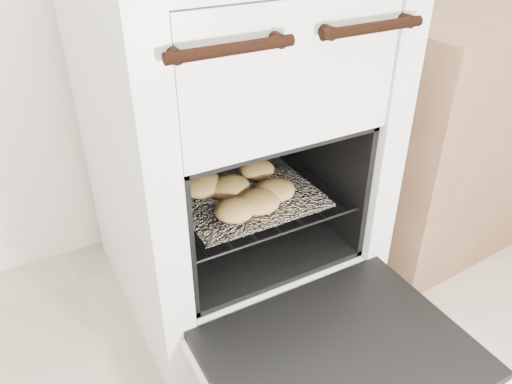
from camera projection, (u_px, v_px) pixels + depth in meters
stove at (228, 148)px, 1.39m from camera, size 0.66×0.74×1.02m
oven_door at (341, 358)px, 1.12m from camera, size 0.60×0.46×0.04m
oven_rack at (241, 192)px, 1.39m from camera, size 0.48×0.46×0.01m
foil_sheet at (244, 194)px, 1.37m from camera, size 0.38×0.33×0.01m
baked_rolls at (240, 190)px, 1.33m from camera, size 0.31×0.30×0.06m
counter at (450, 127)px, 1.74m from camera, size 0.83×0.59×0.80m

